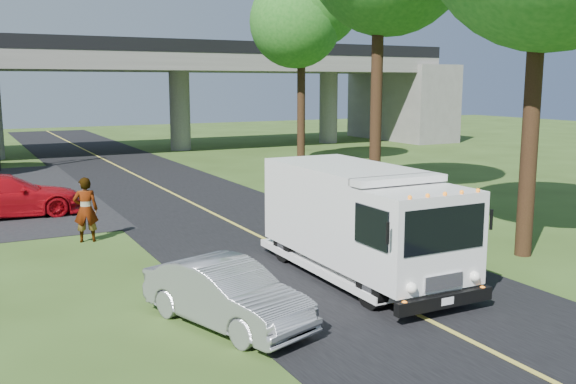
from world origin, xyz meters
TOP-DOWN VIEW (x-y plane):
  - ground at (0.00, 0.00)m, footprint 120.00×120.00m
  - road at (0.00, 10.00)m, footprint 7.00×90.00m
  - lane_line at (0.00, 10.00)m, footprint 0.12×90.00m
  - overpass at (0.00, 32.00)m, footprint 54.00×10.00m
  - tree_right_far at (9.21, 19.84)m, footprint 5.77×5.67m
  - step_van at (0.41, 1.40)m, footprint 2.37×6.34m
  - red_sedan at (-6.61, 13.03)m, footprint 5.22×2.30m
  - silver_sedan at (-3.59, 0.00)m, footprint 2.47×4.02m
  - pedestrian at (-4.75, 8.06)m, footprint 0.79×0.60m

SIDE VIEW (x-z plane):
  - ground at x=0.00m, z-range 0.00..0.00m
  - road at x=0.00m, z-range 0.00..0.02m
  - lane_line at x=0.00m, z-range 0.03..0.03m
  - silver_sedan at x=-3.59m, z-range 0.00..1.25m
  - red_sedan at x=-6.61m, z-range 0.00..1.49m
  - pedestrian at x=-4.75m, z-range 0.00..1.93m
  - step_van at x=0.41m, z-range 0.12..2.77m
  - overpass at x=0.00m, z-range 0.91..8.21m
  - tree_right_far at x=9.21m, z-range 2.81..13.80m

